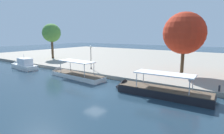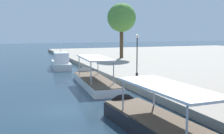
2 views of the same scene
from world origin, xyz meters
name	(u,v)px [view 2 (image 2 of 2)]	position (x,y,z in m)	size (l,w,h in m)	color
ground_plane	(64,111)	(0.00, 0.00, 0.00)	(220.00, 220.00, 0.00)	#1E3342
motor_yacht_0	(61,63)	(-24.34, 4.18, 0.68)	(8.92, 3.24, 4.13)	silver
tour_boat_1	(93,82)	(-9.10, 4.79, 0.27)	(12.64, 3.43, 4.07)	silver
tour_boat_2	(157,129)	(6.76, 3.80, 0.35)	(12.54, 3.14, 3.88)	black
lamp_post	(137,49)	(-9.54, 10.08, 3.58)	(0.42, 0.42, 4.65)	black
tree_1	(122,17)	(-30.01, 16.47, 8.09)	(5.20, 5.20, 9.91)	#4C3823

